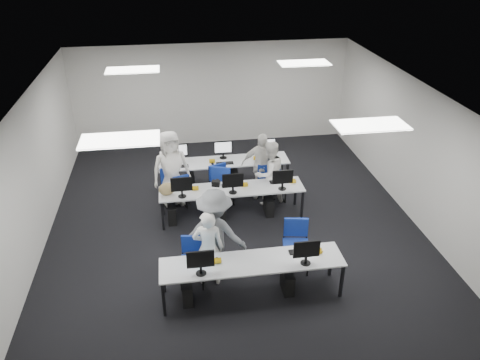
{
  "coord_description": "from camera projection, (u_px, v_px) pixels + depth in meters",
  "views": [
    {
      "loc": [
        -1.18,
        -8.73,
        5.82
      ],
      "look_at": [
        0.16,
        0.08,
        1.0
      ],
      "focal_mm": 35.0,
      "sensor_mm": 36.0,
      "label": 1
    }
  ],
  "objects": [
    {
      "name": "ceiling_panels",
      "position": [
        232.0,
        93.0,
        9.1
      ],
      "size": [
        5.2,
        4.6,
        0.02
      ],
      "color": "white",
      "rests_on": "room"
    },
    {
      "name": "chair_1",
      "position": [
        295.0,
        254.0,
        8.96
      ],
      "size": [
        0.57,
        0.6,
        0.99
      ],
      "rotation": [
        0.0,
        0.0,
        -0.18
      ],
      "color": "navy",
      "rests_on": "ground"
    },
    {
      "name": "chair_0",
      "position": [
        193.0,
        269.0,
        8.6
      ],
      "size": [
        0.51,
        0.54,
        0.9
      ],
      "rotation": [
        0.0,
        0.0,
        -0.16
      ],
      "color": "navy",
      "rests_on": "ground"
    },
    {
      "name": "student_2",
      "position": [
        171.0,
        169.0,
        10.78
      ],
      "size": [
        1.02,
        0.81,
        1.84
      ],
      "primitive_type": "imported",
      "rotation": [
        0.0,
        0.0,
        0.28
      ],
      "color": "white",
      "rests_on": "ground"
    },
    {
      "name": "desk_mid",
      "position": [
        232.0,
        191.0,
        10.37
      ],
      "size": [
        3.2,
        0.7,
        0.73
      ],
      "color": "silver",
      "rests_on": "ground"
    },
    {
      "name": "handbag",
      "position": [
        167.0,
        189.0,
        10.04
      ],
      "size": [
        0.39,
        0.29,
        0.29
      ],
      "primitive_type": "ellipsoid",
      "rotation": [
        0.0,
        0.0,
        0.2
      ],
      "color": "#99834F",
      "rests_on": "desk_mid"
    },
    {
      "name": "chair_4",
      "position": [
        274.0,
        189.0,
        11.24
      ],
      "size": [
        0.51,
        0.54,
        0.91
      ],
      "rotation": [
        0.0,
        0.0,
        0.14
      ],
      "color": "navy",
      "rests_on": "ground"
    },
    {
      "name": "student_0",
      "position": [
        208.0,
        248.0,
        8.36
      ],
      "size": [
        0.61,
        0.44,
        1.54
      ],
      "primitive_type": "imported",
      "rotation": [
        0.0,
        0.0,
        3.0
      ],
      "color": "white",
      "rests_on": "ground"
    },
    {
      "name": "room",
      "position": [
        233.0,
        161.0,
        9.8
      ],
      "size": [
        9.0,
        9.02,
        3.0
      ],
      "color": "black",
      "rests_on": "ground"
    },
    {
      "name": "desk_front",
      "position": [
        252.0,
        264.0,
        8.11
      ],
      "size": [
        3.2,
        0.7,
        0.73
      ],
      "color": "silver",
      "rests_on": "ground"
    },
    {
      "name": "photographer",
      "position": [
        215.0,
        234.0,
        8.54
      ],
      "size": [
        1.31,
        1.01,
        1.79
      ],
      "primitive_type": "imported",
      "rotation": [
        0.0,
        0.0,
        2.8
      ],
      "color": "slate",
      "rests_on": "ground"
    },
    {
      "name": "chair_6",
      "position": [
        223.0,
        189.0,
        11.2
      ],
      "size": [
        0.63,
        0.65,
        0.99
      ],
      "rotation": [
        0.0,
        0.0,
        -0.33
      ],
      "color": "navy",
      "rests_on": "ground"
    },
    {
      "name": "chair_3",
      "position": [
        221.0,
        192.0,
        11.09
      ],
      "size": [
        0.6,
        0.62,
        0.94
      ],
      "rotation": [
        0.0,
        0.0,
        0.34
      ],
      "color": "navy",
      "rests_on": "ground"
    },
    {
      "name": "chair_5",
      "position": [
        180.0,
        194.0,
        11.08
      ],
      "size": [
        0.51,
        0.53,
        0.82
      ],
      "rotation": [
        0.0,
        0.0,
        0.27
      ],
      "color": "navy",
      "rests_on": "ground"
    },
    {
      "name": "desk_back",
      "position": [
        224.0,
        163.0,
        11.58
      ],
      "size": [
        3.2,
        0.7,
        0.73
      ],
      "color": "silver",
      "rests_on": "ground"
    },
    {
      "name": "student_1",
      "position": [
        269.0,
        173.0,
        10.86
      ],
      "size": [
        0.95,
        0.87,
        1.58
      ],
      "primitive_type": "imported",
      "rotation": [
        0.0,
        0.0,
        3.58
      ],
      "color": "white",
      "rests_on": "ground"
    },
    {
      "name": "equipment_front",
      "position": [
        241.0,
        280.0,
        8.22
      ],
      "size": [
        2.51,
        0.41,
        1.19
      ],
      "color": "#0C5BA7",
      "rests_on": "desk_front"
    },
    {
      "name": "equipment_mid",
      "position": [
        224.0,
        204.0,
        10.48
      ],
      "size": [
        2.91,
        0.41,
        1.19
      ],
      "color": "white",
      "rests_on": "desk_mid"
    },
    {
      "name": "chair_7",
      "position": [
        267.0,
        185.0,
        11.42
      ],
      "size": [
        0.56,
        0.59,
        0.91
      ],
      "rotation": [
        0.0,
        0.0,
        -0.27
      ],
      "color": "navy",
      "rests_on": "ground"
    },
    {
      "name": "dslr_camera",
      "position": [
        216.0,
        183.0,
        8.24
      ],
      "size": [
        0.19,
        0.22,
        0.1
      ],
      "primitive_type": "cube",
      "rotation": [
        0.0,
        0.0,
        2.8
      ],
      "color": "black",
      "rests_on": "photographer"
    },
    {
      "name": "equipment_back",
      "position": [
        232.0,
        174.0,
        11.78
      ],
      "size": [
        2.91,
        0.41,
        1.19
      ],
      "color": "white",
      "rests_on": "desk_back"
    },
    {
      "name": "student_3",
      "position": [
        261.0,
        166.0,
        11.12
      ],
      "size": [
        1.05,
        0.71,
        1.65
      ],
      "primitive_type": "imported",
      "rotation": [
        0.0,
        0.0,
        -0.35
      ],
      "color": "white",
      "rests_on": "ground"
    },
    {
      "name": "chair_2",
      "position": [
        174.0,
        195.0,
        10.95
      ],
      "size": [
        0.62,
        0.64,
        0.95
      ],
      "rotation": [
        0.0,
        0.0,
        0.38
      ],
      "color": "navy",
      "rests_on": "ground"
    }
  ]
}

